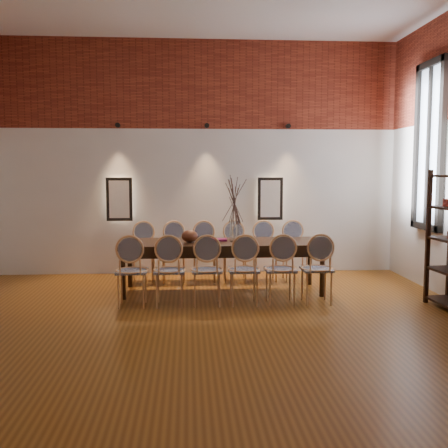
{
  "coord_description": "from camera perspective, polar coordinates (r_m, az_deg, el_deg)",
  "views": [
    {
      "loc": [
        -0.13,
        -5.6,
        1.8
      ],
      "look_at": [
        0.37,
        1.62,
        1.05
      ],
      "focal_mm": 42.0,
      "sensor_mm": 36.0,
      "label": 1
    }
  ],
  "objects": [
    {
      "name": "niche_right",
      "position": [
        9.18,
        5.03,
        2.77
      ],
      "size": [
        0.36,
        0.06,
        0.66
      ],
      "primitive_type": "cube",
      "color": "#FFEAC6",
      "rests_on": "wall_back"
    },
    {
      "name": "window_frame",
      "position": [
        8.41,
        21.4,
        7.9
      ],
      "size": [
        0.08,
        0.9,
        2.5
      ],
      "primitive_type": "cube",
      "color": "black",
      "rests_on": "wall_right"
    },
    {
      "name": "chair_near_a",
      "position": [
        7.04,
        -9.98,
        -5.06
      ],
      "size": [
        0.44,
        0.44,
        0.94
      ],
      "primitive_type": null,
      "rotation": [
        0.0,
        0.0,
        -0.01
      ],
      "color": "#E3AD73",
      "rests_on": "floor"
    },
    {
      "name": "wall_back",
      "position": [
        9.16,
        -3.16,
        7.15
      ],
      "size": [
        7.0,
        0.1,
        4.0
      ],
      "primitive_type": "cube",
      "color": "silver",
      "rests_on": "ground"
    },
    {
      "name": "window_glass",
      "position": [
        8.42,
        21.52,
        7.89
      ],
      "size": [
        0.02,
        0.78,
        2.38
      ],
      "primitive_type": "cube",
      "color": "silver",
      "rests_on": "wall_right"
    },
    {
      "name": "chair_near_c",
      "position": [
        7.0,
        -1.89,
        -5.04
      ],
      "size": [
        0.44,
        0.44,
        0.94
      ],
      "primitive_type": null,
      "rotation": [
        0.0,
        0.0,
        -0.01
      ],
      "color": "#E3AD73",
      "rests_on": "floor"
    },
    {
      "name": "dining_table",
      "position": [
        7.77,
        -0.2,
        -4.66
      ],
      "size": [
        2.97,
        0.98,
        0.75
      ],
      "primitive_type": "cube",
      "rotation": [
        0.0,
        0.0,
        -0.01
      ],
      "color": "black",
      "rests_on": "floor"
    },
    {
      "name": "spot_fixture_left",
      "position": [
        9.13,
        -11.49,
        10.51
      ],
      "size": [
        0.08,
        0.1,
        0.08
      ],
      "primitive_type": "cylinder",
      "rotation": [
        1.57,
        0.0,
        0.0
      ],
      "color": "black",
      "rests_on": "wall_back"
    },
    {
      "name": "chair_far_f",
      "position": [
        8.64,
        7.73,
        -2.99
      ],
      "size": [
        0.44,
        0.44,
        0.94
      ],
      "primitive_type": null,
      "rotation": [
        0.0,
        0.0,
        3.13
      ],
      "color": "#E3AD73",
      "rests_on": "floor"
    },
    {
      "name": "chair_far_d",
      "position": [
        8.51,
        1.17,
        -3.08
      ],
      "size": [
        0.44,
        0.44,
        0.94
      ],
      "primitive_type": null,
      "rotation": [
        0.0,
        0.0,
        3.13
      ],
      "color": "#E3AD73",
      "rests_on": "floor"
    },
    {
      "name": "chair_near_b",
      "position": [
        7.0,
        -5.95,
        -5.06
      ],
      "size": [
        0.44,
        0.44,
        0.94
      ],
      "primitive_type": null,
      "rotation": [
        0.0,
        0.0,
        -0.01
      ],
      "color": "#E3AD73",
      "rests_on": "floor"
    },
    {
      "name": "chair_near_e",
      "position": [
        7.09,
        6.15,
        -4.93
      ],
      "size": [
        0.44,
        0.44,
        0.94
      ],
      "primitive_type": null,
      "rotation": [
        0.0,
        0.0,
        -0.01
      ],
      "color": "#E3AD73",
      "rests_on": "floor"
    },
    {
      "name": "book",
      "position": [
        7.79,
        -0.66,
        -1.72
      ],
      "size": [
        0.26,
        0.18,
        0.03
      ],
      "primitive_type": "cube",
      "rotation": [
        0.0,
        0.0,
        -0.01
      ],
      "color": "#8F1857",
      "rests_on": "dining_table"
    },
    {
      "name": "spot_fixture_right",
      "position": [
        9.22,
        7.0,
        10.53
      ],
      "size": [
        0.08,
        0.1,
        0.08
      ],
      "primitive_type": "cylinder",
      "rotation": [
        1.57,
        0.0,
        0.0
      ],
      "color": "black",
      "rests_on": "wall_back"
    },
    {
      "name": "chair_far_a",
      "position": [
        8.52,
        -8.82,
        -3.13
      ],
      "size": [
        0.44,
        0.44,
        0.94
      ],
      "primitive_type": null,
      "rotation": [
        0.0,
        0.0,
        3.13
      ],
      "color": "#E3AD73",
      "rests_on": "floor"
    },
    {
      "name": "brick_band_back",
      "position": [
        9.2,
        -3.2,
        14.97
      ],
      "size": [
        7.0,
        0.02,
        1.5
      ],
      "primitive_type": "cube",
      "color": "maroon",
      "rests_on": "ground"
    },
    {
      "name": "wall_front",
      "position": [
        2.07,
        -0.33,
        11.55
      ],
      "size": [
        7.0,
        0.1,
        4.0
      ],
      "primitive_type": "cube",
      "color": "silver",
      "rests_on": "ground"
    },
    {
      "name": "chair_far_b",
      "position": [
        8.49,
        -5.5,
        -3.13
      ],
      "size": [
        0.44,
        0.44,
        0.94
      ],
      "primitive_type": null,
      "rotation": [
        0.0,
        0.0,
        3.13
      ],
      "color": "#E3AD73",
      "rests_on": "floor"
    },
    {
      "name": "vase",
      "position": [
        7.7,
        1.13,
        -0.8
      ],
      "size": [
        0.14,
        0.14,
        0.3
      ],
      "primitive_type": "cylinder",
      "color": "silver",
      "rests_on": "dining_table"
    },
    {
      "name": "floor",
      "position": [
        5.89,
        -2.55,
        -11.98
      ],
      "size": [
        7.0,
        7.0,
        0.02
      ],
      "primitive_type": "cube",
      "color": "#8E531A",
      "rests_on": "ground"
    },
    {
      "name": "window_mullion",
      "position": [
        8.41,
        21.4,
        7.9
      ],
      "size": [
        0.06,
        0.06,
        2.4
      ],
      "primitive_type": "cube",
      "color": "black",
      "rests_on": "wall_right"
    },
    {
      "name": "chair_far_e",
      "position": [
        8.56,
        4.48,
        -3.04
      ],
      "size": [
        0.44,
        0.44,
        0.94
      ],
      "primitive_type": null,
      "rotation": [
        0.0,
        0.0,
        3.13
      ],
      "color": "#E3AD73",
      "rests_on": "floor"
    },
    {
      "name": "chair_near_f",
      "position": [
        7.19,
        10.05,
        -4.84
      ],
      "size": [
        0.44,
        0.44,
        0.94
      ],
      "primitive_type": null,
      "rotation": [
        0.0,
        0.0,
        -0.01
      ],
      "color": "#E3AD73",
      "rests_on": "floor"
    },
    {
      "name": "niche_left",
      "position": [
        9.14,
        -11.31,
        2.66
      ],
      "size": [
        0.36,
        0.06,
        0.66
      ],
      "primitive_type": "cube",
      "color": "#FFEAC6",
      "rests_on": "wall_back"
    },
    {
      "name": "dried_branches",
      "position": [
        7.66,
        1.13,
        2.55
      ],
      "size": [
        0.5,
        0.5,
        0.7
      ],
      "primitive_type": null,
      "color": "#493429",
      "rests_on": "vase"
    },
    {
      "name": "chair_near_d",
      "position": [
        7.03,
        2.16,
        -5.0
      ],
      "size": [
        0.44,
        0.44,
        0.94
      ],
      "primitive_type": null,
      "rotation": [
        0.0,
        0.0,
        -0.01
      ],
      "color": "#E3AD73",
      "rests_on": "floor"
    },
    {
      "name": "bowl",
      "position": [
        7.63,
        -3.76,
        -1.32
      ],
      "size": [
        0.24,
        0.24,
        0.18
      ],
      "primitive_type": "ellipsoid",
      "color": "brown",
      "rests_on": "dining_table"
    },
    {
      "name": "chair_far_c",
      "position": [
        8.49,
        -2.16,
        -3.11
      ],
      "size": [
        0.44,
        0.44,
        0.94
      ],
      "primitive_type": null,
      "rotation": [
        0.0,
        0.0,
        3.13
      ],
      "color": "#E3AD73",
      "rests_on": "floor"
    },
    {
      "name": "spot_fixture_mid",
      "position": [
        9.06,
        -1.88,
        10.66
      ],
      "size": [
        0.08,
        0.1,
        0.08
      ],
      "primitive_type": "cylinder",
      "rotation": [
        1.57,
        0.0,
        0.0
      ],
      "color": "black",
      "rests_on": "wall_back"
    }
  ]
}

